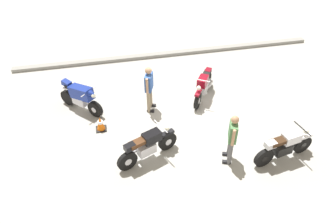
{
  "coord_description": "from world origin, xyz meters",
  "views": [
    {
      "loc": [
        -2.85,
        -8.52,
        7.28
      ],
      "look_at": [
        -1.13,
        -0.54,
        0.75
      ],
      "focal_mm": 33.9,
      "sensor_mm": 36.0,
      "label": 1
    }
  ],
  "objects": [
    {
      "name": "curb_edge",
      "position": [
        0.0,
        4.6,
        0.07
      ],
      "size": [
        14.0,
        0.3,
        0.15
      ],
      "primitive_type": "cube",
      "color": "gray",
      "rests_on": "ground"
    },
    {
      "name": "person_in_green_shirt",
      "position": [
        0.4,
        -2.3,
        0.98
      ],
      "size": [
        0.44,
        0.65,
        1.71
      ],
      "rotation": [
        0.0,
        0.0,
        2.79
      ],
      "color": "#59595B",
      "rests_on": "ground"
    },
    {
      "name": "person_in_blue_shirt",
      "position": [
        -1.54,
        0.72,
        1.02
      ],
      "size": [
        0.45,
        0.66,
        1.76
      ],
      "rotation": [
        0.0,
        0.0,
        5.91
      ],
      "color": "gray",
      "rests_on": "ground"
    },
    {
      "name": "motorcycle_silver_cruiser",
      "position": [
        2.01,
        -2.61,
        0.52
      ],
      "size": [
        2.07,
        0.7,
        1.09
      ],
      "rotation": [
        0.0,
        0.0,
        0.19
      ],
      "color": "black",
      "rests_on": "ground"
    },
    {
      "name": "ground_plane",
      "position": [
        0.0,
        0.0,
        0.0
      ],
      "size": [
        40.0,
        40.0,
        0.0
      ],
      "primitive_type": "plane",
      "color": "#9E9E99"
    },
    {
      "name": "motorcycle_maroon_cruiser",
      "position": [
        0.6,
        1.03,
        0.52
      ],
      "size": [
        1.24,
        1.82,
        1.09
      ],
      "rotation": [
        0.0,
        0.0,
        4.14
      ],
      "color": "black",
      "rests_on": "ground"
    },
    {
      "name": "traffic_cone",
      "position": [
        -3.38,
        -0.06,
        0.26
      ],
      "size": [
        0.36,
        0.36,
        0.53
      ],
      "color": "black",
      "rests_on": "ground"
    },
    {
      "name": "motorcycle_black_cruiser",
      "position": [
        -2.02,
        -1.74,
        0.52
      ],
      "size": [
        1.97,
        0.98,
        1.09
      ],
      "rotation": [
        0.0,
        0.0,
        0.41
      ],
      "color": "black",
      "rests_on": "ground"
    },
    {
      "name": "motorcycle_blue_sportbike",
      "position": [
        -3.98,
        1.2,
        0.59
      ],
      "size": [
        1.52,
        1.51,
        1.14
      ],
      "rotation": [
        0.0,
        0.0,
        5.5
      ],
      "color": "black",
      "rests_on": "ground"
    }
  ]
}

